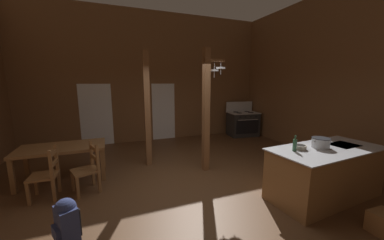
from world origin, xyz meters
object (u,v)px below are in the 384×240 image
Objects in this scene: step_stool at (384,221)px; stockpot_on_counter at (321,143)px; ladderback_chair_near_window at (88,169)px; stove_range at (243,123)px; backpack at (66,219)px; kitchen_island at (325,173)px; bottle_tall_on_counter at (295,145)px; ladderback_chair_by_post at (47,174)px; dining_table at (63,150)px; mixing_bowl_on_counter at (300,147)px.

stockpot_on_counter reaches higher than step_stool.
ladderback_chair_near_window is (-3.97, 2.78, 0.27)m from step_stool.
stove_range is 2.21× the size of backpack.
bottle_tall_on_counter is at bearing 173.59° from kitchen_island.
stove_range is 3.53× the size of stockpot_on_counter.
kitchen_island is at bearing -106.00° from stove_range.
ladderback_chair_by_post is at bearing 159.45° from kitchen_island.
step_stool is at bearing -89.43° from stockpot_on_counter.
step_stool is at bearing -35.03° from ladderback_chair_near_window.
mixing_bowl_on_counter is (4.09, -2.44, 0.32)m from dining_table.
step_stool is 1.34× the size of bottle_tall_on_counter.
step_stool is 1.51m from bottle_tall_on_counter.
kitchen_island is 1.30× the size of dining_table.
ladderback_chair_near_window is 2.54× the size of stockpot_on_counter.
ladderback_chair_by_post is at bearing 158.63° from mixing_bowl_on_counter.
dining_table is 0.83m from ladderback_chair_by_post.
step_stool is 5.78m from dining_table.
step_stool is (-1.38, -5.47, -0.30)m from stove_range.
kitchen_island is 2.34× the size of ladderback_chair_by_post.
bottle_tall_on_counter is (-0.59, 0.02, 0.02)m from stockpot_on_counter.
dining_table is 4.58× the size of stockpot_on_counter.
dining_table reaches higher than backpack.
stove_range is 6.60m from ladderback_chair_by_post.
bottle_tall_on_counter is (4.05, -1.70, 0.60)m from ladderback_chair_by_post.
stove_range reaches higher than step_stool.
ladderback_chair_near_window is 3.82m from bottle_tall_on_counter.
bottle_tall_on_counter is at bearing -22.79° from ladderback_chair_by_post.
bottle_tall_on_counter reaches higher than dining_table.
ladderback_chair_by_post reaches higher than dining_table.
mixing_bowl_on_counter reaches higher than ladderback_chair_by_post.
mixing_bowl_on_counter is at bearing 14.86° from bottle_tall_on_counter.
bottle_tall_on_counter reaches higher than ladderback_chair_by_post.
ladderback_chair_by_post is (-0.13, -0.79, -0.20)m from dining_table.
mixing_bowl_on_counter reaches higher than ladderback_chair_near_window.
step_stool is 0.39× the size of ladderback_chair_near_window.
stockpot_on_counter reaches higher than backpack.
dining_table is (-4.52, 3.57, 0.47)m from step_stool.
stockpot_on_counter is (4.64, -1.72, 0.58)m from ladderback_chair_by_post.
bottle_tall_on_counter reaches higher than backpack.
dining_table is 4.66m from bottle_tall_on_counter.
stockpot_on_counter is (3.96, -1.73, 0.58)m from ladderback_chair_near_window.
stockpot_on_counter is (4.51, -2.51, 0.38)m from dining_table.
kitchen_island is 6.04× the size of step_stool.
mixing_bowl_on_counter is at bearing -21.37° from ladderback_chair_by_post.
bottle_tall_on_counter is at bearing 119.19° from step_stool.
dining_table is (-4.61, 2.57, 0.18)m from kitchen_island.
ladderback_chair_near_window is at bearing 153.14° from bottle_tall_on_counter.
ladderback_chair_near_window is at bearing 156.45° from stockpot_on_counter.
ladderback_chair_near_window is 0.68m from ladderback_chair_by_post.
kitchen_island is at bearing -28.59° from stockpot_on_counter.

